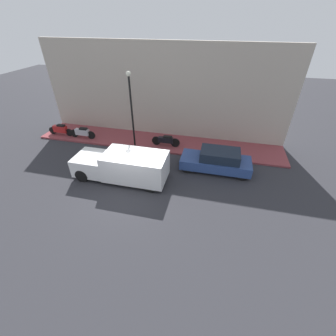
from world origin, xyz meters
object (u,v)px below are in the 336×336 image
Objects in this scene: scooter_silver at (83,132)px; motorcycle_black at (166,140)px; parked_car at (217,161)px; motorcycle_red at (61,129)px; streetlamp at (131,102)px; delivery_van at (122,165)px.

motorcycle_black is at bearing -87.75° from scooter_silver.
parked_car is 2.07× the size of scooter_silver.
parked_car is 2.06× the size of motorcycle_black.
parked_car is 11.86m from motorcycle_red.
motorcycle_red is 0.41× the size of streetlamp.
motorcycle_black is (0.25, -6.27, -0.02)m from scooter_silver.
parked_car reaches higher than scooter_silver.
motorcycle_black is 0.99× the size of motorcycle_red.
streetlamp reaches higher than motorcycle_black.
scooter_silver is at bearing 87.54° from streetlamp.
parked_car is 6.45m from streetlamp.
scooter_silver is 0.40× the size of streetlamp.
motorcycle_black is 8.15m from motorcycle_red.
parked_car is at bearing -105.35° from streetlamp.
scooter_silver is at bearing 79.94° from parked_car.
scooter_silver is (1.75, 9.84, -0.08)m from parked_car.
streetlamp is (-0.24, -6.01, 2.61)m from motorcycle_red.
delivery_van is 6.10m from scooter_silver.
delivery_van is at bearing -128.53° from scooter_silver.
parked_car is 0.83× the size of streetlamp.
scooter_silver is 1.00× the size of motorcycle_black.
streetlamp is at bearing 101.17° from motorcycle_black.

